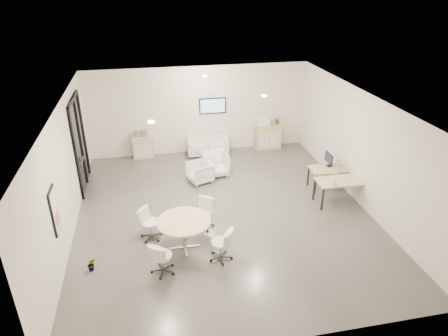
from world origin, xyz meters
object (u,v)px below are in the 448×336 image
sideboard_right (268,136)px  armchair_right (215,163)px  desk_front (340,183)px  armchair_left (200,171)px  sideboard_left (143,147)px  desk_rear (331,170)px  round_table (184,224)px  loveseat (208,147)px

sideboard_right → armchair_right: bearing=-142.3°
desk_front → armchair_left: bearing=152.0°
armchair_left → desk_front: size_ratio=0.51×
armchair_left → desk_front: bearing=41.3°
sideboard_left → desk_rear: sideboard_left is taller
desk_rear → sideboard_left: bearing=149.4°
sideboard_right → desk_front: (0.84, -4.34, 0.17)m
sideboard_right → desk_front: sideboard_right is taller
desk_rear → armchair_left: bearing=163.5°
sideboard_right → round_table: (-3.82, -5.60, 0.22)m
loveseat → armchair_right: 1.72m
armchair_left → round_table: size_ratio=0.56×
armchair_left → armchair_right: armchair_right is taller
loveseat → armchair_left: 2.18m
desk_rear → desk_front: 0.91m
loveseat → round_table: bearing=-101.7°
sideboard_right → armchair_left: size_ratio=1.34×
desk_rear → round_table: (-4.80, -2.16, 0.09)m
desk_rear → sideboard_right: bearing=106.7°
sideboard_left → loveseat: sideboard_left is taller
sideboard_right → loveseat: 2.36m
sideboard_left → desk_rear: 6.66m
sideboard_left → desk_front: bearing=-38.3°
loveseat → armchair_left: bearing=-102.7°
sideboard_right → armchair_right: sideboard_right is taller
armchair_left → desk_rear: (3.92, -1.23, 0.25)m
sideboard_left → sideboard_right: (4.70, -0.04, 0.07)m
loveseat → desk_front: desk_front is taller
loveseat → round_table: (-1.47, -5.49, 0.41)m
desk_front → round_table: bearing=-163.5°
round_table → armchair_right: bearing=68.9°
desk_front → round_table: (-4.66, -1.27, 0.05)m
sideboard_left → loveseat: bearing=-3.8°
sideboard_right → desk_rear: (0.97, -3.44, 0.13)m
armchair_right → desk_rear: armchair_right is taller
sideboard_right → loveseat: bearing=-177.2°
desk_front → armchair_right: bearing=143.3°
armchair_left → round_table: bearing=-33.8°
sideboard_left → armchair_left: size_ratio=1.15×
sideboard_left → round_table: sideboard_left is taller
sideboard_left → armchair_right: size_ratio=1.02×
sideboard_left → desk_front: (5.54, -4.38, 0.24)m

